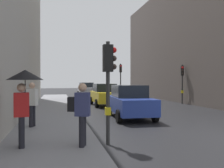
{
  "coord_description": "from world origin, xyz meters",
  "views": [
    {
      "loc": [
        -6.06,
        -7.46,
        2.0
      ],
      "look_at": [
        -1.9,
        10.87,
        1.75
      ],
      "focal_mm": 39.27,
      "sensor_mm": 36.0,
      "label": 1
    }
  ],
  "objects": [
    {
      "name": "traffic_light_mid_street",
      "position": [
        4.49,
        11.72,
        2.33
      ],
      "size": [
        0.33,
        0.45,
        3.38
      ],
      "color": "#2D2D2D",
      "rests_on": "ground"
    },
    {
      "name": "building_facade_right",
      "position": [
        10.8,
        15.59,
        5.85
      ],
      "size": [
        12.0,
        24.59,
        11.7
      ],
      "primitive_type": "cube",
      "color": "#5B514C",
      "rests_on": "ground"
    },
    {
      "name": "pedestrian_with_umbrella",
      "position": [
        -6.94,
        -0.36,
        1.84
      ],
      "size": [
        1.0,
        1.0,
        2.14
      ],
      "color": "black",
      "rests_on": "sidewalk_kerb"
    },
    {
      "name": "traffic_light_near_left",
      "position": [
        -4.48,
        -0.01,
        2.22
      ],
      "size": [
        0.43,
        0.24,
        3.22
      ],
      "color": "#2D2D2D",
      "rests_on": "ground"
    },
    {
      "name": "sidewalk_kerb",
      "position": [
        -6.25,
        6.0,
        0.08
      ],
      "size": [
        2.89,
        40.0,
        0.16
      ],
      "primitive_type": "cube",
      "color": "gray",
      "rests_on": "ground"
    },
    {
      "name": "car_blue_van",
      "position": [
        -2.24,
        5.07,
        0.88
      ],
      "size": [
        2.16,
        4.27,
        1.76
      ],
      "color": "navy",
      "rests_on": "ground"
    },
    {
      "name": "traffic_light_far_median",
      "position": [
        0.82,
        18.6,
        2.66
      ],
      "size": [
        0.25,
        0.43,
        3.87
      ],
      "color": "#2D2D2D",
      "rests_on": "ground"
    },
    {
      "name": "car_silver_hatchback",
      "position": [
        -2.22,
        24.64,
        0.88
      ],
      "size": [
        2.16,
        4.27,
        1.76
      ],
      "color": "#BCBCC1",
      "rests_on": "ground"
    },
    {
      "name": "pedestrian_with_black_backpack",
      "position": [
        -7.06,
        2.77,
        1.16
      ],
      "size": [
        0.66,
        0.48,
        1.77
      ],
      "color": "black",
      "rests_on": "sidewalk_kerb"
    },
    {
      "name": "car_yellow_taxi",
      "position": [
        -2.28,
        11.78,
        0.88
      ],
      "size": [
        2.05,
        4.22,
        1.76
      ],
      "color": "yellow",
      "rests_on": "ground"
    },
    {
      "name": "pedestrian_with_grey_backpack",
      "position": [
        -5.4,
        -0.61,
        1.16
      ],
      "size": [
        0.66,
        0.45,
        1.77
      ],
      "color": "black",
      "rests_on": "sidewalk_kerb"
    }
  ]
}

